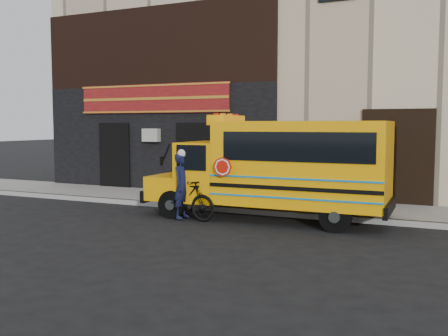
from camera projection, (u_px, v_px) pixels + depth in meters
ground at (208, 230)px, 12.56m from camera, size 120.00×120.00×0.00m
curb at (246, 211)px, 14.91m from camera, size 40.00×0.20×0.15m
sidewalk at (263, 204)px, 16.28m from camera, size 40.00×3.00×0.15m
building at (313, 44)px, 21.54m from camera, size 20.00×10.70×12.00m
school_bus at (279, 166)px, 13.78m from camera, size 6.92×2.45×2.92m
bicycle at (185, 199)px, 13.91m from camera, size 2.02×0.82×1.18m
cyclist at (182, 187)px, 13.88m from camera, size 0.48×0.69×1.82m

